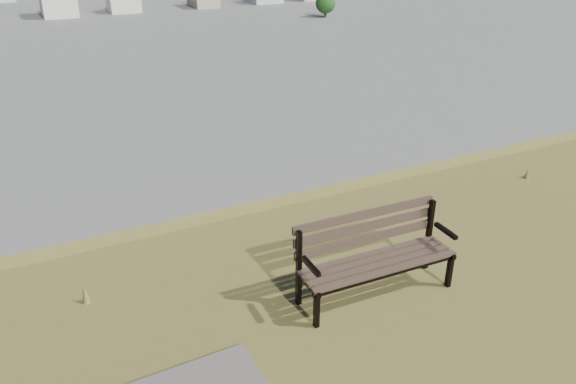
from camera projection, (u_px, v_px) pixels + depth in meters
park_bench at (373, 251)px, 5.60m from camera, size 1.63×0.57×0.84m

